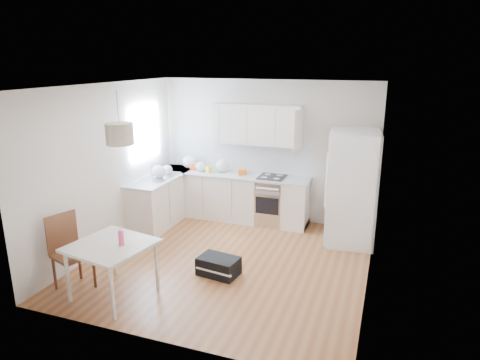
# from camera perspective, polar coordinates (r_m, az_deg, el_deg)

# --- Properties ---
(floor) EXTENTS (4.20, 4.20, 0.00)m
(floor) POSITION_cam_1_polar(r_m,az_deg,el_deg) (6.83, -1.65, -10.77)
(floor) COLOR brown
(floor) RESTS_ON ground
(ceiling) EXTENTS (4.20, 4.20, 0.00)m
(ceiling) POSITION_cam_1_polar(r_m,az_deg,el_deg) (6.12, -1.85, 12.48)
(ceiling) COLOR white
(ceiling) RESTS_ON wall_back
(wall_back) EXTENTS (4.20, 0.00, 4.20)m
(wall_back) POSITION_cam_1_polar(r_m,az_deg,el_deg) (8.28, 3.56, 3.89)
(wall_back) COLOR beige
(wall_back) RESTS_ON floor
(wall_left) EXTENTS (0.00, 4.20, 4.20)m
(wall_left) POSITION_cam_1_polar(r_m,az_deg,el_deg) (7.35, -17.19, 1.68)
(wall_left) COLOR beige
(wall_left) RESTS_ON floor
(wall_right) EXTENTS (0.00, 4.20, 4.20)m
(wall_right) POSITION_cam_1_polar(r_m,az_deg,el_deg) (5.94, 17.50, -1.64)
(wall_right) COLOR beige
(wall_right) RESTS_ON floor
(window_glassblock) EXTENTS (0.02, 1.00, 1.00)m
(window_glassblock) POSITION_cam_1_polar(r_m,az_deg,el_deg) (8.19, -12.57, 6.27)
(window_glassblock) COLOR #BFE0F9
(window_glassblock) RESTS_ON wall_left
(cabinets_back) EXTENTS (3.00, 0.60, 0.88)m
(cabinets_back) POSITION_cam_1_polar(r_m,az_deg,el_deg) (8.42, -1.04, -2.29)
(cabinets_back) COLOR silver
(cabinets_back) RESTS_ON floor
(cabinets_left) EXTENTS (0.60, 1.80, 0.88)m
(cabinets_left) POSITION_cam_1_polar(r_m,az_deg,el_deg) (8.40, -10.19, -2.59)
(cabinets_left) COLOR silver
(cabinets_left) RESTS_ON floor
(counter_back) EXTENTS (3.02, 0.64, 0.04)m
(counter_back) POSITION_cam_1_polar(r_m,az_deg,el_deg) (8.29, -1.06, 0.74)
(counter_back) COLOR #ABADB0
(counter_back) RESTS_ON cabinets_back
(counter_left) EXTENTS (0.64, 1.82, 0.04)m
(counter_left) POSITION_cam_1_polar(r_m,az_deg,el_deg) (8.27, -10.35, 0.44)
(counter_left) COLOR #ABADB0
(counter_left) RESTS_ON cabinets_left
(backsplash_back) EXTENTS (3.00, 0.01, 0.58)m
(backsplash_back) POSITION_cam_1_polar(r_m,az_deg,el_deg) (8.48, -0.36, 3.25)
(backsplash_back) COLOR white
(backsplash_back) RESTS_ON wall_back
(backsplash_left) EXTENTS (0.01, 1.80, 0.58)m
(backsplash_left) POSITION_cam_1_polar(r_m,az_deg,el_deg) (8.34, -12.21, 2.67)
(backsplash_left) COLOR white
(backsplash_left) RESTS_ON wall_left
(upper_cabinets) EXTENTS (1.70, 0.32, 0.75)m
(upper_cabinets) POSITION_cam_1_polar(r_m,az_deg,el_deg) (8.08, 2.28, 7.40)
(upper_cabinets) COLOR silver
(upper_cabinets) RESTS_ON wall_back
(range_oven) EXTENTS (0.50, 0.61, 0.88)m
(range_oven) POSITION_cam_1_polar(r_m,az_deg,el_deg) (8.19, 4.21, -2.86)
(range_oven) COLOR silver
(range_oven) RESTS_ON floor
(sink) EXTENTS (0.50, 0.80, 0.16)m
(sink) POSITION_cam_1_polar(r_m,az_deg,el_deg) (8.22, -10.52, 0.45)
(sink) COLOR silver
(sink) RESTS_ON counter_left
(refrigerator) EXTENTS (1.00, 1.05, 1.93)m
(refrigerator) POSITION_cam_1_polar(r_m,az_deg,el_deg) (7.47, 14.78, -0.98)
(refrigerator) COLOR white
(refrigerator) RESTS_ON floor
(dining_table) EXTENTS (1.11, 1.11, 0.75)m
(dining_table) POSITION_cam_1_polar(r_m,az_deg,el_deg) (5.87, -16.77, -8.91)
(dining_table) COLOR #C0B4A4
(dining_table) RESTS_ON floor
(dining_chair) EXTENTS (0.56, 0.56, 1.04)m
(dining_chair) POSITION_cam_1_polar(r_m,az_deg,el_deg) (6.29, -21.46, -9.11)
(dining_chair) COLOR #532B19
(dining_chair) RESTS_ON floor
(drink_bottle) EXTENTS (0.07, 0.07, 0.24)m
(drink_bottle) POSITION_cam_1_polar(r_m,az_deg,el_deg) (5.72, -15.59, -7.26)
(drink_bottle) COLOR #E13E75
(drink_bottle) RESTS_ON dining_table
(gym_bag) EXTENTS (0.63, 0.46, 0.27)m
(gym_bag) POSITION_cam_1_polar(r_m,az_deg,el_deg) (6.40, -2.88, -11.38)
(gym_bag) COLOR black
(gym_bag) RESTS_ON floor
(pendant_lamp) EXTENTS (0.40, 0.40, 0.26)m
(pendant_lamp) POSITION_cam_1_polar(r_m,az_deg,el_deg) (5.43, -15.76, 5.94)
(pendant_lamp) COLOR #B8A68E
(pendant_lamp) RESTS_ON ceiling
(grocery_bag_a) EXTENTS (0.29, 0.24, 0.26)m
(grocery_bag_a) POSITION_cam_1_polar(r_m,az_deg,el_deg) (8.71, -6.78, 2.39)
(grocery_bag_a) COLOR white
(grocery_bag_a) RESTS_ON counter_back
(grocery_bag_b) EXTENTS (0.22, 0.18, 0.20)m
(grocery_bag_b) POSITION_cam_1_polar(r_m,az_deg,el_deg) (8.46, -5.26, 1.80)
(grocery_bag_b) COLOR white
(grocery_bag_b) RESTS_ON counter_back
(grocery_bag_c) EXTENTS (0.28, 0.24, 0.25)m
(grocery_bag_c) POSITION_cam_1_polar(r_m,az_deg,el_deg) (8.37, -2.33, 1.91)
(grocery_bag_c) COLOR white
(grocery_bag_c) RESTS_ON counter_back
(grocery_bag_d) EXTENTS (0.20, 0.17, 0.18)m
(grocery_bag_d) POSITION_cam_1_polar(r_m,az_deg,el_deg) (8.34, -9.64, 1.38)
(grocery_bag_d) COLOR white
(grocery_bag_d) RESTS_ON counter_back
(grocery_bag_e) EXTENTS (0.26, 0.22, 0.24)m
(grocery_bag_e) POSITION_cam_1_polar(r_m,az_deg,el_deg) (8.09, -10.80, 1.10)
(grocery_bag_e) COLOR white
(grocery_bag_e) RESTS_ON counter_left
(snack_orange) EXTENTS (0.19, 0.16, 0.11)m
(snack_orange) POSITION_cam_1_polar(r_m,az_deg,el_deg) (8.19, 0.33, 1.09)
(snack_orange) COLOR #DB5C13
(snack_orange) RESTS_ON counter_back
(snack_yellow) EXTENTS (0.18, 0.17, 0.11)m
(snack_yellow) POSITION_cam_1_polar(r_m,az_deg,el_deg) (8.40, -4.25, 1.41)
(snack_yellow) COLOR yellow
(snack_yellow) RESTS_ON counter_back
(snack_red) EXTENTS (0.18, 0.18, 0.11)m
(snack_red) POSITION_cam_1_polar(r_m,az_deg,el_deg) (8.59, -6.09, 1.70)
(snack_red) COLOR #E1421C
(snack_red) RESTS_ON counter_back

